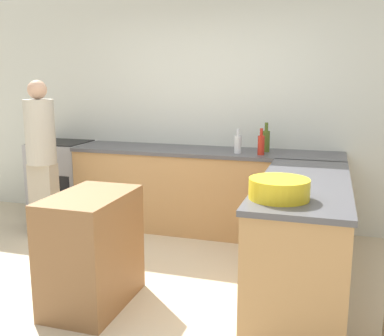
# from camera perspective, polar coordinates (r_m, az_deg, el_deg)

# --- Properties ---
(ground_plane) EXTENTS (14.00, 14.00, 0.00)m
(ground_plane) POSITION_cam_1_polar(r_m,az_deg,el_deg) (3.73, -5.92, -16.14)
(ground_plane) COLOR beige
(wall_back) EXTENTS (8.00, 0.06, 2.70)m
(wall_back) POSITION_cam_1_polar(r_m,az_deg,el_deg) (5.29, 2.67, 7.32)
(wall_back) COLOR silver
(wall_back) RESTS_ON ground_plane
(counter_back) EXTENTS (3.01, 0.67, 0.94)m
(counter_back) POSITION_cam_1_polar(r_m,az_deg,el_deg) (5.10, 1.58, -2.87)
(counter_back) COLOR tan
(counter_back) RESTS_ON ground_plane
(counter_peninsula) EXTENTS (0.69, 1.90, 0.94)m
(counter_peninsula) POSITION_cam_1_polar(r_m,az_deg,el_deg) (3.72, 13.77, -8.61)
(counter_peninsula) COLOR tan
(counter_peninsula) RESTS_ON ground_plane
(range_oven) EXTENTS (0.68, 0.63, 0.95)m
(range_oven) POSITION_cam_1_polar(r_m,az_deg,el_deg) (5.87, -16.07, -1.39)
(range_oven) COLOR #99999E
(range_oven) RESTS_ON ground_plane
(island_table) EXTENTS (0.51, 0.80, 0.87)m
(island_table) POSITION_cam_1_polar(r_m,az_deg,el_deg) (3.55, -12.60, -10.14)
(island_table) COLOR brown
(island_table) RESTS_ON ground_plane
(mixing_bowl) EXTENTS (0.40, 0.40, 0.14)m
(mixing_bowl) POSITION_cam_1_polar(r_m,az_deg,el_deg) (3.01, 11.00, -2.60)
(mixing_bowl) COLOR yellow
(mixing_bowl) RESTS_ON counter_peninsula
(vinegar_bottle_clear) EXTENTS (0.08, 0.08, 0.26)m
(vinegar_bottle_clear) POSITION_cam_1_polar(r_m,az_deg,el_deg) (4.78, 5.84, 3.09)
(vinegar_bottle_clear) COLOR silver
(vinegar_bottle_clear) RESTS_ON counter_back
(olive_oil_bottle) EXTENTS (0.08, 0.08, 0.32)m
(olive_oil_bottle) POSITION_cam_1_polar(r_m,az_deg,el_deg) (4.91, 9.38, 3.49)
(olive_oil_bottle) COLOR #475B1E
(olive_oil_bottle) RESTS_ON counter_back
(hot_sauce_bottle) EXTENTS (0.07, 0.07, 0.28)m
(hot_sauce_bottle) POSITION_cam_1_polar(r_m,az_deg,el_deg) (4.71, 8.77, 2.98)
(hot_sauce_bottle) COLOR red
(hot_sauce_bottle) RESTS_ON counter_back
(person_by_range) EXTENTS (0.31, 0.31, 1.70)m
(person_by_range) POSITION_cam_1_polar(r_m,az_deg,el_deg) (5.07, -18.58, 1.79)
(person_by_range) COLOR #ADA38E
(person_by_range) RESTS_ON ground_plane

